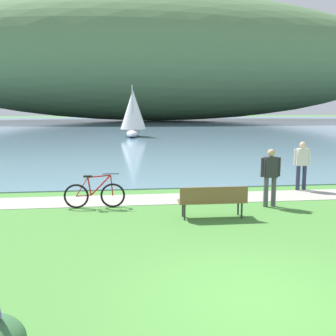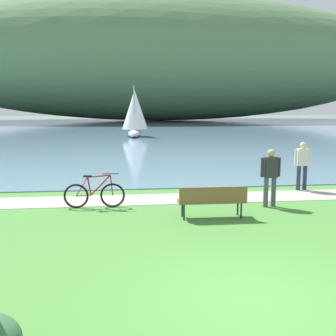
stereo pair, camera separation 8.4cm
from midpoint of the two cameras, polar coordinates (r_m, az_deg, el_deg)
ground_plane at (r=6.82m, az=12.16°, el=-17.44°), size 200.00×200.00×0.00m
bay_water at (r=54.28m, az=-4.82°, el=5.77°), size 180.00×80.00×0.04m
distant_hillside at (r=74.66m, az=-1.51°, el=15.03°), size 90.33×28.00×21.75m
shoreline_path at (r=13.15m, az=2.32°, el=-4.25°), size 60.00×1.50×0.01m
park_bench_near_camera at (r=10.85m, az=6.06°, el=-4.34°), size 1.80×0.49×0.88m
bicycle_leaning_near_bench at (r=12.09m, az=-10.39°, el=-3.66°), size 1.77×0.11×1.01m
person_at_shoreline at (r=14.96m, az=18.03°, el=0.72°), size 0.61×0.25×1.71m
person_on_the_grass at (r=12.30m, az=13.92°, el=-0.81°), size 0.61×0.24×1.71m
sailboat_nearest_to_shore at (r=37.48m, az=-4.98°, el=7.70°), size 2.60×4.03×4.61m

